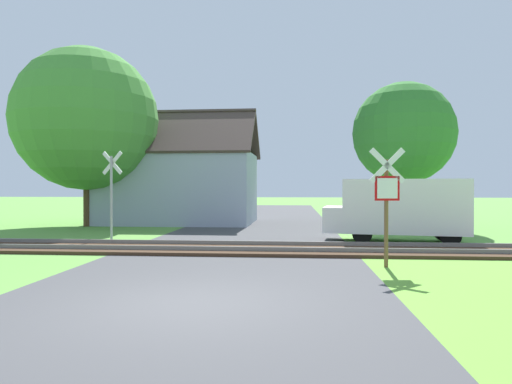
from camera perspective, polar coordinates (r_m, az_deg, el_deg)
The scene contains 9 objects.
ground_plane at distance 7.88m, azimuth -8.41°, elevation -13.80°, with size 160.00×160.00×0.00m, color #5B933D.
road_asphalt at distance 9.79m, azimuth -5.69°, elevation -10.93°, with size 7.16×80.00×0.01m, color #424244.
rail_track at distance 14.17m, azimuth -2.37°, elevation -7.10°, with size 60.00×2.60×0.22m.
stop_sign_near at distance 11.52m, azimuth 16.02°, elevation -0.68°, with size 0.88×0.17×2.92m.
crossing_sign_far at distance 17.62m, azimuth -17.60°, elevation 0.40°, with size 0.85×0.26×3.29m.
house at distance 25.32m, azimuth -9.53°, elevation 0.87°, with size 8.51×5.78×6.19m.
tree_left at distance 24.51m, azimuth -20.46°, elevation 8.51°, with size 7.07×7.07×8.88m.
tree_right at distance 23.58m, azimuth 17.97°, elevation 6.99°, with size 4.95×4.95×7.07m.
mail_truck at distance 17.01m, azimuth 17.41°, elevation -1.85°, with size 5.13×2.61×2.24m.
Camera 1 is at (1.74, -7.43, 1.96)m, focal length 32.00 mm.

